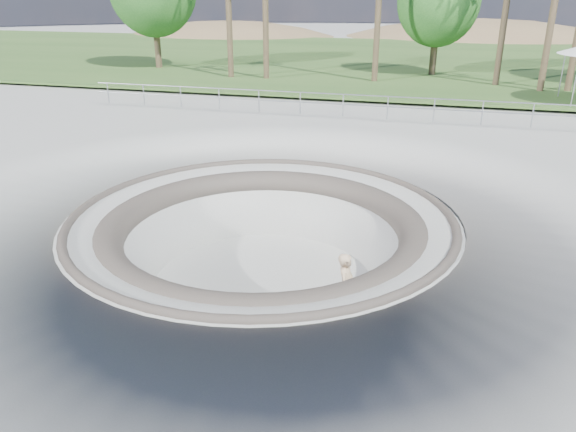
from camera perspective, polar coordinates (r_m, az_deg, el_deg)
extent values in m
plane|color=#AAABA5|center=(14.89, -2.64, -0.04)|extent=(180.00, 180.00, 0.00)
torus|color=#AAABA5|center=(15.76, -2.51, -6.78)|extent=(14.00, 14.00, 4.00)
cylinder|color=#AAABA5|center=(15.74, -2.52, -6.62)|extent=(6.60, 6.60, 0.10)
torus|color=#464138|center=(14.90, -2.64, -0.11)|extent=(10.24, 10.24, 0.24)
torus|color=#464138|center=(15.07, -2.61, -1.62)|extent=(8.91, 8.91, 0.81)
cube|color=#2E4E1F|center=(47.60, 10.44, 15.39)|extent=(180.00, 36.00, 0.12)
ellipsoid|color=brown|center=(73.99, -5.84, 12.78)|extent=(50.40, 36.00, 23.40)
ellipsoid|color=brown|center=(74.42, 18.26, 10.74)|extent=(61.60, 44.00, 28.60)
cylinder|color=#93959B|center=(25.85, 5.66, 12.20)|extent=(25.00, 0.05, 0.05)
cylinder|color=#93959B|center=(25.93, 5.62, 11.22)|extent=(25.00, 0.05, 0.05)
cube|color=#97643C|center=(13.90, 5.75, -10.40)|extent=(0.80, 0.30, 0.02)
cylinder|color=#A2A2A7|center=(13.92, 5.75, -10.52)|extent=(0.05, 0.16, 0.03)
cylinder|color=#A2A2A7|center=(13.92, 5.75, -10.52)|extent=(0.05, 0.16, 0.03)
cylinder|color=beige|center=(13.92, 5.75, -10.54)|extent=(0.06, 0.04, 0.06)
cylinder|color=beige|center=(13.92, 5.75, -10.54)|extent=(0.06, 0.04, 0.06)
cylinder|color=beige|center=(13.92, 5.75, -10.54)|extent=(0.06, 0.04, 0.06)
cylinder|color=beige|center=(13.92, 5.75, -10.54)|extent=(0.06, 0.04, 0.06)
imported|color=tan|center=(13.45, 5.90, -7.24)|extent=(0.44, 0.65, 1.74)
cylinder|color=#93959B|center=(30.56, 26.98, 11.93)|extent=(0.06, 0.06, 2.22)
cylinder|color=#93959B|center=(33.31, 26.14, 12.75)|extent=(0.06, 0.06, 2.22)
cylinder|color=brown|center=(36.12, -2.30, 19.71)|extent=(0.36, 0.36, 7.73)
cylinder|color=brown|center=(35.73, 21.35, 19.72)|extent=(0.36, 0.36, 9.51)
cylinder|color=brown|center=(42.25, -13.23, 17.78)|extent=(0.44, 0.44, 5.12)
cylinder|color=brown|center=(39.08, 14.68, 16.74)|extent=(0.44, 0.44, 4.33)
ellipsoid|color=#1E581E|center=(38.95, 15.06, 20.35)|extent=(5.17, 4.70, 5.64)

